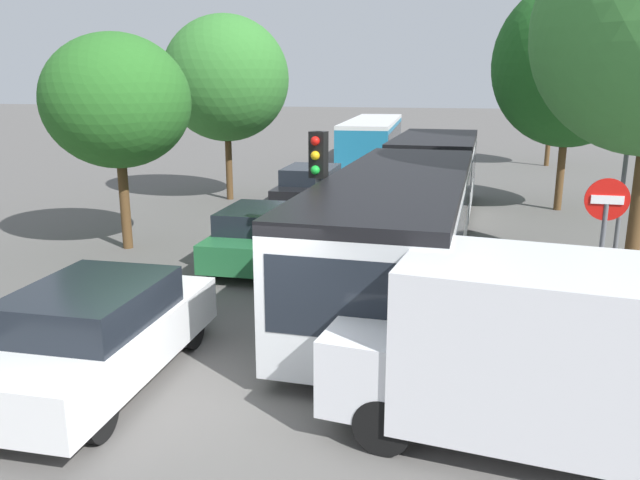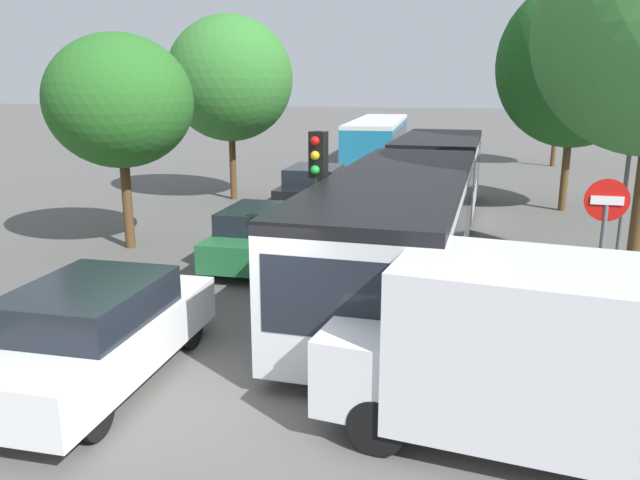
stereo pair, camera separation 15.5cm
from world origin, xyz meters
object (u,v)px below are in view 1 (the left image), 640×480
(queued_car_black, at_px, (312,188))
(tree_left_far, at_px, (226,79))
(articulated_bus, at_px, (417,195))
(city_bus_rear, at_px, (373,138))
(queued_car_green, at_px, (259,235))
(tree_right_far, at_px, (556,57))
(queued_car_white, at_px, (98,333))
(no_entry_sign, at_px, (603,235))
(tree_left_mid, at_px, (117,102))
(traffic_light, at_px, (318,178))
(direction_sign_post, at_px, (625,164))
(tree_right_mid, at_px, (571,64))
(white_van, at_px, (556,352))

(queued_car_black, height_order, tree_left_far, tree_left_far)
(articulated_bus, xyz_separation_m, city_bus_rear, (-3.79, 17.47, -0.10))
(queued_car_green, xyz_separation_m, tree_right_far, (8.94, 20.79, 4.81))
(queued_car_white, bearing_deg, queued_car_green, -3.53)
(city_bus_rear, xyz_separation_m, no_entry_sign, (7.25, -22.74, 0.51))
(queued_car_white, bearing_deg, no_entry_sign, -66.78)
(articulated_bus, relative_size, queued_car_green, 4.26)
(tree_left_mid, xyz_separation_m, tree_left_far, (0.07, 7.34, 0.58))
(no_entry_sign, relative_size, tree_left_mid, 0.51)
(queued_car_black, xyz_separation_m, traffic_light, (2.35, -8.88, 1.74))
(queued_car_black, distance_m, tree_left_far, 5.19)
(traffic_light, bearing_deg, tree_right_far, 174.83)
(traffic_light, bearing_deg, queued_car_green, -125.55)
(direction_sign_post, height_order, tree_right_far, tree_right_far)
(tree_left_far, bearing_deg, queued_car_black, -18.78)
(traffic_light, xyz_separation_m, tree_left_far, (-5.83, 10.06, 1.92))
(traffic_light, distance_m, tree_left_mid, 6.63)
(direction_sign_post, distance_m, tree_left_mid, 12.25)
(no_entry_sign, bearing_deg, queued_car_white, -65.75)
(queued_car_green, height_order, tree_left_mid, tree_left_mid)
(articulated_bus, relative_size, tree_right_mid, 2.26)
(queued_car_green, xyz_separation_m, queued_car_black, (-0.36, 6.73, 0.06))
(city_bus_rear, bearing_deg, queued_car_white, 176.89)
(tree_right_mid, bearing_deg, tree_left_far, -176.54)
(white_van, bearing_deg, tree_left_mid, -29.35)
(queued_car_green, distance_m, white_van, 8.99)
(white_van, xyz_separation_m, tree_left_mid, (-9.87, 7.28, 2.60))
(queued_car_white, bearing_deg, tree_right_mid, -29.70)
(traffic_light, bearing_deg, tree_right_mid, 162.61)
(queued_car_black, relative_size, tree_right_far, 0.52)
(no_entry_sign, height_order, tree_right_mid, tree_right_mid)
(no_entry_sign, xyz_separation_m, tree_right_far, (1.86, 23.96, 3.64))
(no_entry_sign, bearing_deg, tree_right_far, 175.55)
(no_entry_sign, distance_m, tree_left_mid, 11.77)
(no_entry_sign, relative_size, direction_sign_post, 0.78)
(city_bus_rear, xyz_separation_m, traffic_light, (2.16, -21.72, 1.13))
(queued_car_green, bearing_deg, queued_car_black, 2.02)
(articulated_bus, xyz_separation_m, direction_sign_post, (4.64, -1.02, 1.08))
(articulated_bus, bearing_deg, tree_right_far, 165.75)
(direction_sign_post, bearing_deg, tree_right_mid, -85.08)
(queued_car_green, distance_m, queued_car_black, 6.74)
(city_bus_rear, xyz_separation_m, queued_car_white, (-0.11, -26.05, -0.59))
(city_bus_rear, relative_size, tree_right_far, 1.33)
(city_bus_rear, height_order, tree_right_far, tree_right_far)
(white_van, height_order, direction_sign_post, direction_sign_post)
(city_bus_rear, bearing_deg, tree_right_far, -85.20)
(city_bus_rear, relative_size, traffic_light, 3.27)
(traffic_light, height_order, tree_left_far, tree_left_far)
(direction_sign_post, distance_m, tree_right_mid, 7.90)
(tree_right_mid, bearing_deg, queued_car_green, -132.78)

